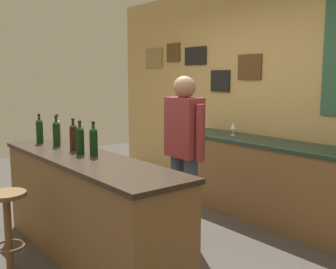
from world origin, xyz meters
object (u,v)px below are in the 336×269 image
(bartender, at_px, (184,149))
(wine_bottle_e, at_px, (80,139))
(bar_stool, at_px, (7,218))
(wine_glass_b, at_px, (233,126))
(wine_bottle_d, at_px, (73,136))
(wine_glass_a, at_px, (204,124))
(wine_bottle_a, at_px, (40,130))
(wine_bottle_c, at_px, (56,133))
(wine_bottle_f, at_px, (94,141))
(wine_bottle_b, at_px, (57,131))

(bartender, distance_m, wine_bottle_e, 0.97)
(bar_stool, relative_size, wine_glass_b, 4.39)
(wine_bottle_d, relative_size, wine_glass_a, 1.97)
(wine_bottle_d, xyz_separation_m, wine_glass_a, (-0.24, 1.93, -0.05))
(bar_stool, distance_m, wine_bottle_e, 0.89)
(bar_stool, bearing_deg, bartender, 72.86)
(wine_bottle_a, bearing_deg, wine_glass_a, 79.21)
(bartender, bearing_deg, wine_glass_b, 111.29)
(bartender, xyz_separation_m, wine_bottle_e, (-0.43, -0.86, 0.12))
(bartender, height_order, bar_stool, bartender)
(wine_bottle_c, height_order, wine_bottle_e, same)
(wine_bottle_f, relative_size, wine_glass_b, 1.97)
(wine_bottle_d, height_order, wine_glass_a, wine_bottle_d)
(wine_bottle_b, xyz_separation_m, wine_bottle_d, (0.47, -0.04, 0.00))
(bar_stool, height_order, wine_bottle_e, wine_bottle_e)
(bartender, distance_m, wine_bottle_d, 1.05)
(wine_bottle_a, relative_size, wine_bottle_b, 1.00)
(wine_bottle_b, xyz_separation_m, wine_glass_b, (0.65, 1.97, -0.05))
(wine_bottle_e, xyz_separation_m, wine_bottle_f, (0.13, 0.06, 0.00))
(wine_bottle_a, xyz_separation_m, wine_bottle_c, (0.29, 0.06, 0.00))
(bar_stool, height_order, wine_bottle_c, wine_bottle_c)
(wine_bottle_d, bearing_deg, wine_glass_a, 97.11)
(bar_stool, bearing_deg, wine_bottle_d, 104.38)
(wine_bottle_e, height_order, wine_glass_a, wine_bottle_e)
(wine_bottle_b, xyz_separation_m, wine_bottle_e, (0.68, -0.08, 0.00))
(wine_bottle_b, height_order, wine_bottle_e, same)
(bar_stool, xyz_separation_m, wine_bottle_c, (-0.51, 0.67, 0.60))
(wine_glass_b, bearing_deg, wine_bottle_c, -104.20)
(wine_bottle_d, bearing_deg, wine_bottle_f, 4.73)
(wine_bottle_b, bearing_deg, wine_bottle_a, -140.81)
(wine_glass_a, distance_m, wine_glass_b, 0.43)
(wine_bottle_a, bearing_deg, bar_stool, -37.12)
(wine_bottle_c, xyz_separation_m, wine_glass_a, (0.10, 1.95, -0.05))
(bar_stool, bearing_deg, wine_bottle_b, 131.23)
(wine_bottle_b, distance_m, wine_bottle_c, 0.15)
(bartender, bearing_deg, wine_glass_a, 128.63)
(bartender, bearing_deg, wine_bottle_a, -144.45)
(bar_stool, xyz_separation_m, wine_bottle_b, (-0.64, 0.73, 0.60))
(wine_bottle_c, xyz_separation_m, wine_bottle_d, (0.34, 0.02, 0.00))
(wine_bottle_e, xyz_separation_m, wine_glass_b, (-0.03, 2.05, -0.05))
(bartender, height_order, wine_bottle_d, bartender)
(bartender, xyz_separation_m, wine_bottle_b, (-1.11, -0.78, 0.12))
(bartender, height_order, wine_bottle_a, bartender)
(bar_stool, distance_m, wine_bottle_c, 1.03)
(bartender, height_order, wine_bottle_b, bartender)
(wine_bottle_c, relative_size, wine_bottle_e, 1.00)
(bar_stool, xyz_separation_m, wine_bottle_e, (0.03, 0.66, 0.60))
(bar_stool, distance_m, wine_bottle_b, 1.14)
(wine_bottle_b, height_order, wine_bottle_d, same)
(bar_stool, height_order, wine_glass_b, wine_glass_b)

